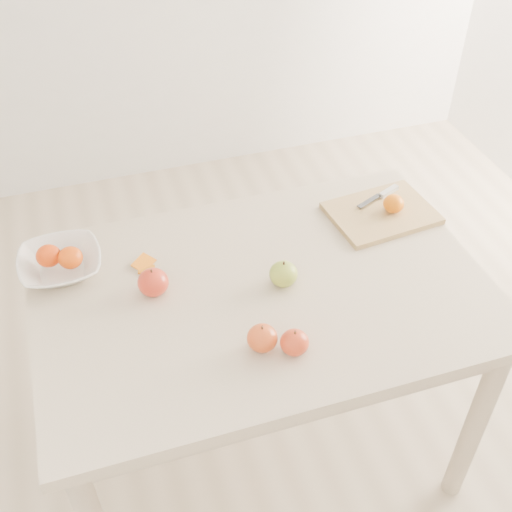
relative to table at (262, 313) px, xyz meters
name	(u,v)px	position (x,y,z in m)	size (l,w,h in m)	color
ground	(260,443)	(0.00, 0.00, -0.65)	(3.50, 3.50, 0.00)	#C6B293
table	(262,313)	(0.00, 0.00, 0.00)	(1.20, 0.80, 0.75)	beige
cutting_board	(381,213)	(0.44, 0.18, 0.11)	(0.30, 0.22, 0.02)	tan
board_tangerine	(394,204)	(0.47, 0.17, 0.14)	(0.06, 0.06, 0.05)	#C95D07
fruit_bowl	(61,264)	(-0.50, 0.23, 0.13)	(0.22, 0.22, 0.05)	white
bowl_tangerine_near	(48,256)	(-0.52, 0.24, 0.15)	(0.07, 0.07, 0.06)	#CC3A07
bowl_tangerine_far	(70,258)	(-0.47, 0.21, 0.15)	(0.07, 0.07, 0.06)	#E04807
orange_peel_a	(144,264)	(-0.28, 0.19, 0.10)	(0.06, 0.04, 0.00)	orange
orange_peel_b	(146,270)	(-0.28, 0.16, 0.10)	(0.04, 0.04, 0.00)	#C56A0D
paring_knife	(386,193)	(0.49, 0.26, 0.12)	(0.16, 0.08, 0.01)	silver
apple_green	(283,274)	(0.06, 0.00, 0.13)	(0.08, 0.08, 0.07)	olive
apple_red_c	(262,338)	(-0.06, -0.20, 0.13)	(0.07, 0.07, 0.07)	#A31A0B
apple_red_e	(294,342)	(0.01, -0.23, 0.13)	(0.07, 0.07, 0.06)	maroon
apple_red_a	(153,282)	(-0.27, 0.07, 0.14)	(0.08, 0.08, 0.07)	#95040F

